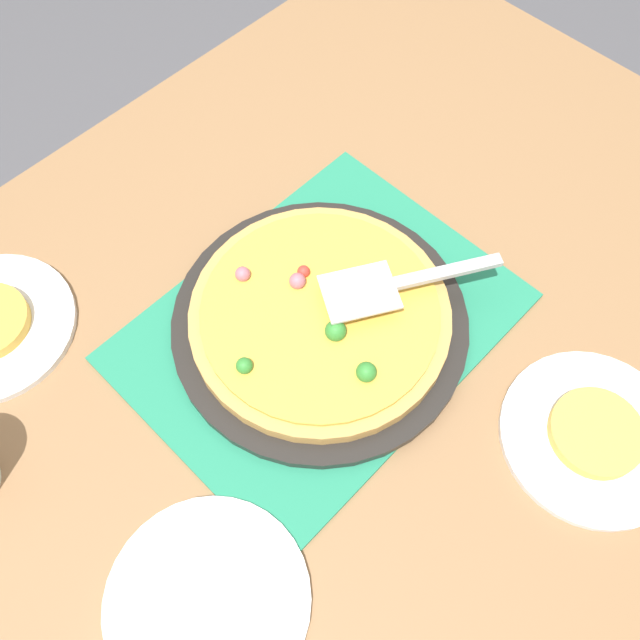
{
  "coord_description": "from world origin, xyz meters",
  "views": [
    {
      "loc": [
        0.3,
        0.29,
        1.52
      ],
      "look_at": [
        0.0,
        0.0,
        0.77
      ],
      "focal_mm": 37.72,
      "sensor_mm": 36.0,
      "label": 1
    }
  ],
  "objects": [
    {
      "name": "ground_plane",
      "position": [
        0.0,
        0.0,
        0.0
      ],
      "size": [
        8.0,
        8.0,
        0.0
      ],
      "primitive_type": "plane",
      "color": "#4C4C51"
    },
    {
      "name": "dining_table",
      "position": [
        0.0,
        0.0,
        0.64
      ],
      "size": [
        1.4,
        1.0,
        0.75
      ],
      "color": "olive",
      "rests_on": "ground_plane"
    },
    {
      "name": "placemat",
      "position": [
        0.0,
        0.0,
        0.75
      ],
      "size": [
        0.48,
        0.36,
        0.01
      ],
      "primitive_type": "cube",
      "color": "#237F5B",
      "rests_on": "dining_table"
    },
    {
      "name": "pizza_pan",
      "position": [
        0.0,
        0.0,
        0.76
      ],
      "size": [
        0.38,
        0.38,
        0.01
      ],
      "primitive_type": "cylinder",
      "color": "black",
      "rests_on": "placemat"
    },
    {
      "name": "pizza",
      "position": [
        0.0,
        0.0,
        0.78
      ],
      "size": [
        0.33,
        0.33,
        0.05
      ],
      "color": "tan",
      "rests_on": "pizza_pan"
    },
    {
      "name": "plate_far_right",
      "position": [
        -0.12,
        0.34,
        0.76
      ],
      "size": [
        0.22,
        0.22,
        0.01
      ],
      "primitive_type": "cylinder",
      "color": "white",
      "rests_on": "dining_table"
    },
    {
      "name": "plate_side",
      "position": [
        0.32,
        0.15,
        0.76
      ],
      "size": [
        0.22,
        0.22,
        0.01
      ],
      "primitive_type": "cylinder",
      "color": "white",
      "rests_on": "dining_table"
    },
    {
      "name": "served_slice_right",
      "position": [
        -0.12,
        0.34,
        0.77
      ],
      "size": [
        0.11,
        0.11,
        0.02
      ],
      "primitive_type": "cylinder",
      "color": "#EAB747",
      "rests_on": "plate_far_right"
    },
    {
      "name": "pizza_server",
      "position": [
        -0.08,
        0.05,
        0.82
      ],
      "size": [
        0.22,
        0.15,
        0.01
      ],
      "color": "silver",
      "rests_on": "pizza"
    }
  ]
}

